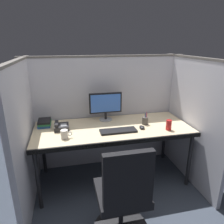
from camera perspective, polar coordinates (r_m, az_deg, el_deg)
The scene contains 14 objects.
ground_plane at distance 2.71m, azimuth 1.76°, elevation -21.20°, with size 8.00×8.00×0.00m, color #383F4C.
cubicle_partition_rear at distance 2.96m, azimuth -1.69°, elevation -0.00°, with size 2.21×0.06×1.57m.
cubicle_partition_left at distance 2.45m, azimuth -22.61°, elevation -5.65°, with size 0.06×1.41×1.57m.
cubicle_partition_right at distance 2.85m, azimuth 20.61°, elevation -2.01°, with size 0.06×1.41×1.57m.
desk at distance 2.58m, azimuth 0.31°, elevation -5.26°, with size 1.90×0.80×0.74m.
office_chair at distance 2.02m, azimuth 2.94°, elevation -24.25°, with size 0.52×0.52×0.97m.
monitor_center at distance 2.73m, azimuth -1.77°, elevation 2.03°, with size 0.43×0.17×0.37m.
keyboard_main at distance 2.44m, azimuth 1.74°, elevation -5.16°, with size 0.43×0.15×0.02m, color black.
computer_mouse at distance 2.55m, azimuth 8.20°, elevation -4.16°, with size 0.06×0.10×0.04m.
desk_phone at distance 2.57m, azimuth -13.78°, elevation -3.92°, with size 0.17×0.19×0.09m.
soda_can at distance 2.57m, azimuth 15.28°, elevation -3.45°, with size 0.07×0.07×0.12m, color red.
coffee_mug at distance 2.33m, azimuth -12.84°, elevation -5.93°, with size 0.13×0.08×0.09m.
pen_cup at distance 2.68m, azimuth 9.07°, elevation -2.34°, with size 0.08×0.08×0.17m.
book_stack at distance 2.73m, azimuth -18.01°, elevation -2.85°, with size 0.16×0.22×0.08m.
Camera 1 is at (-0.54, -2.01, 1.74)m, focal length 33.37 mm.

